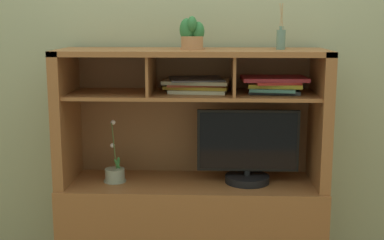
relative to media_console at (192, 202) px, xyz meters
The scene contains 8 objects.
back_wall 1.02m from the media_console, 90.00° to the left, with size 6.00×0.02×2.80m, color #A0A882.
media_console is the anchor object (origin of this frame).
tv_monitor 0.45m from the media_console, ahead, with size 0.58×0.26×0.43m.
potted_orchid 0.49m from the media_console, behind, with size 0.13×0.13×0.36m.
magazine_stack_left 0.85m from the media_console, ahead, with size 0.37×0.31×0.09m.
magazine_stack_centre 0.70m from the media_console, 51.23° to the left, with size 0.40×0.32×0.08m.
diffuser_bottle 1.08m from the media_console, ahead, with size 0.05×0.05×0.25m.
potted_succulent 0.98m from the media_console, 80.65° to the left, with size 0.14×0.15×0.18m.
Camera 1 is at (0.12, -2.96, 1.49)m, focal length 49.11 mm.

